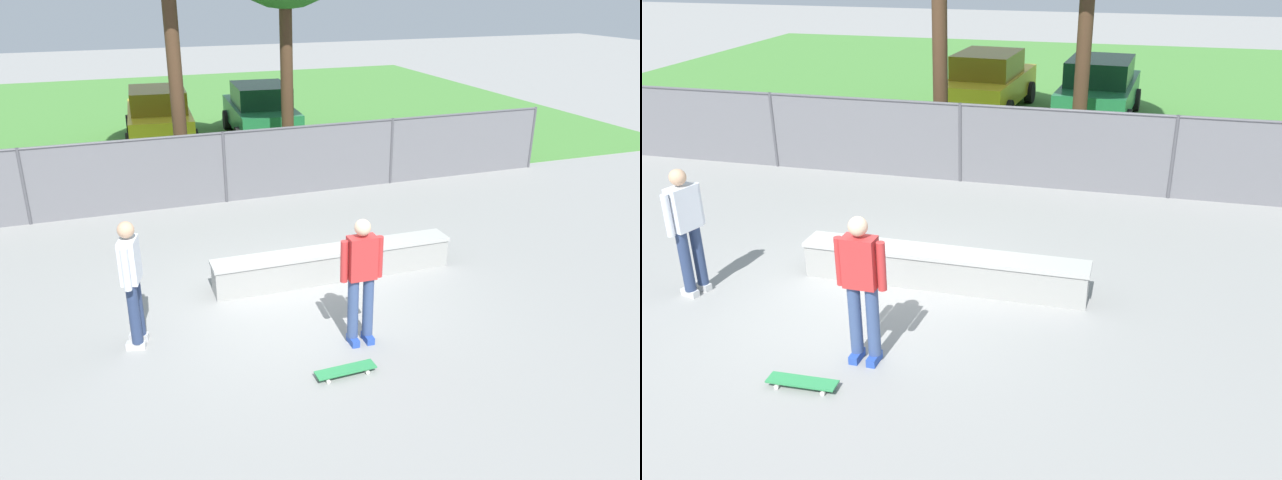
# 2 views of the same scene
# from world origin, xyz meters

# --- Properties ---
(ground_plane) EXTENTS (80.00, 80.00, 0.00)m
(ground_plane) POSITION_xyz_m (0.00, 0.00, 0.00)
(ground_plane) COLOR gray
(grass_strip) EXTENTS (28.39, 20.00, 0.02)m
(grass_strip) POSITION_xyz_m (0.00, 15.48, 0.01)
(grass_strip) COLOR #478438
(grass_strip) RESTS_ON ground
(concrete_ledge) EXTENTS (4.11, 0.53, 0.54)m
(concrete_ledge) POSITION_xyz_m (0.87, 0.70, 0.27)
(concrete_ledge) COLOR #999993
(concrete_ledge) RESTS_ON ground
(skateboarder) EXTENTS (0.60, 0.28, 1.82)m
(skateboarder) POSITION_xyz_m (0.48, -1.30, 1.01)
(skateboarder) COLOR #2647A5
(skateboarder) RESTS_ON ground
(skateboard) EXTENTS (0.80, 0.22, 0.09)m
(skateboard) POSITION_xyz_m (-0.01, -1.99, 0.07)
(skateboard) COLOR #2D8C4C
(skateboard) RESTS_ON ground
(chainlink_fence) EXTENTS (16.46, 0.07, 1.60)m
(chainlink_fence) POSITION_xyz_m (0.00, 5.18, 0.88)
(chainlink_fence) COLOR #4C4C51
(chainlink_fence) RESTS_ON ground
(car_yellow) EXTENTS (2.26, 4.32, 1.66)m
(car_yellow) POSITION_xyz_m (-0.70, 11.31, 0.84)
(car_yellow) COLOR gold
(car_yellow) RESTS_ON ground
(car_green) EXTENTS (2.26, 4.32, 1.66)m
(car_green) POSITION_xyz_m (2.39, 11.00, 0.84)
(car_green) COLOR #1E6638
(car_green) RESTS_ON ground
(bystander) EXTENTS (0.35, 0.58, 1.82)m
(bystander) POSITION_xyz_m (-2.42, -0.33, 1.01)
(bystander) COLOR beige
(bystander) RESTS_ON ground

